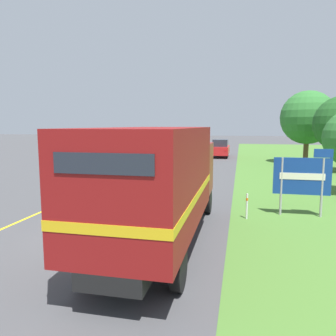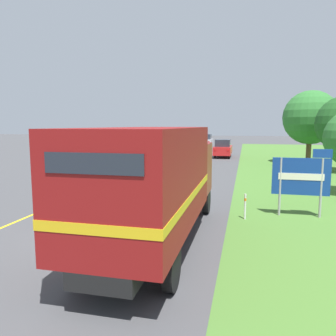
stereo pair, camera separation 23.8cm
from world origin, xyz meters
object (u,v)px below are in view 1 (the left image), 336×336
at_px(horse_trailer_truck, 160,179).
at_px(highway_sign, 303,177).
at_px(delineator_post, 247,205).
at_px(lead_car_white, 163,158).
at_px(roadside_tree_far, 308,118).
at_px(lead_car_silver_ahead, 203,141).
at_px(lead_car_red_ahead, 220,148).

relative_size(horse_trailer_truck, highway_sign, 3.25).
height_order(horse_trailer_truck, delineator_post, horse_trailer_truck).
xyz_separation_m(lead_car_white, highway_sign, (8.11, -11.19, 0.60)).
xyz_separation_m(highway_sign, roadside_tree_far, (3.42, 18.49, 2.59)).
bearing_deg(roadside_tree_far, highway_sign, -100.49).
distance_m(horse_trailer_truck, roadside_tree_far, 24.04).
relative_size(lead_car_white, lead_car_silver_ahead, 1.19).
bearing_deg(horse_trailer_truck, lead_car_silver_ahead, 94.86).
xyz_separation_m(lead_car_red_ahead, lead_car_silver_ahead, (-3.75, 16.32, 0.04)).
bearing_deg(lead_car_silver_ahead, lead_car_white, -89.80).
relative_size(lead_car_red_ahead, highway_sign, 1.74).
height_order(lead_car_silver_ahead, highway_sign, highway_sign).
relative_size(horse_trailer_truck, lead_car_silver_ahead, 2.17).
height_order(horse_trailer_truck, highway_sign, horse_trailer_truck).
bearing_deg(lead_car_silver_ahead, delineator_post, -81.23).
bearing_deg(lead_car_white, highway_sign, -54.09).
bearing_deg(delineator_post, highway_sign, 23.00).
distance_m(lead_car_silver_ahead, delineator_post, 40.40).
bearing_deg(roadside_tree_far, lead_car_red_ahead, 151.69).
xyz_separation_m(lead_car_silver_ahead, roadside_tree_far, (11.63, -20.57, 3.09)).
xyz_separation_m(lead_car_silver_ahead, delineator_post, (6.16, -39.92, -0.51)).
height_order(lead_car_red_ahead, highway_sign, highway_sign).
distance_m(horse_trailer_truck, delineator_post, 4.31).
distance_m(lead_car_white, lead_car_silver_ahead, 27.86).
bearing_deg(highway_sign, horse_trailer_truck, -137.94).
bearing_deg(lead_car_silver_ahead, roadside_tree_far, -60.52).
distance_m(lead_car_red_ahead, roadside_tree_far, 9.48).
height_order(horse_trailer_truck, lead_car_white, horse_trailer_truck).
height_order(lead_car_white, highway_sign, highway_sign).
relative_size(lead_car_silver_ahead, roadside_tree_far, 0.59).
distance_m(lead_car_white, highway_sign, 13.83).
height_order(lead_car_white, roadside_tree_far, roadside_tree_far).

